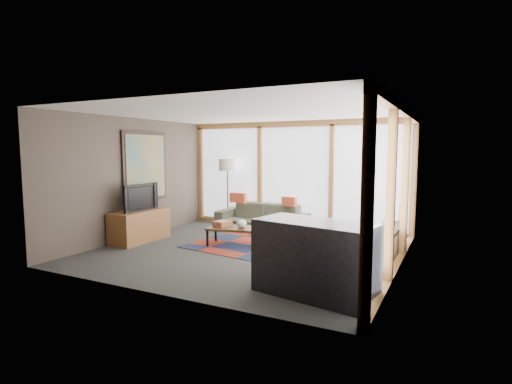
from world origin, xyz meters
The scene contains 17 objects.
ground centered at (0.00, 0.00, 0.00)m, with size 5.50×5.50×0.00m, color #2A2A28.
room_envelope centered at (0.49, 0.56, 1.54)m, with size 5.52×5.02×2.62m.
rug centered at (0.18, 0.42, 0.01)m, with size 2.94×1.89×0.01m, color maroon.
sofa centered at (-0.63, 1.95, 0.32)m, with size 2.18×0.85×0.64m, color #3B3E30.
pillow_left centered at (-1.27, 1.94, 0.75)m, with size 0.43×0.13×0.23m, color #BB482A.
pillow_right centered at (0.07, 1.97, 0.74)m, with size 0.37×0.11×0.21m, color #BB482A.
floor_lamp centered at (-1.65, 2.08, 0.85)m, with size 0.43×0.43×1.70m, color black, non-canonical shape.
coffee_table centered at (-0.42, 0.34, 0.19)m, with size 1.12×0.56×0.37m, color #301E0F, non-canonical shape.
book_stack centered at (-0.72, 0.32, 0.43)m, with size 0.26×0.33×0.11m, color brown.
vase centered at (-0.29, 0.33, 0.46)m, with size 0.20×0.20×0.17m, color beige.
bookshelf centered at (2.43, 0.65, 0.26)m, with size 0.38×2.12×0.53m, color #301E0F, non-canonical shape.
bowl_a centered at (2.40, 0.06, 0.57)m, with size 0.18×0.18×0.09m, color black.
bowl_b centered at (2.41, 0.50, 0.57)m, with size 0.16×0.16×0.08m, color black.
shelf_picture centered at (2.57, 1.41, 0.72)m, with size 0.04×0.30×0.39m, color black.
tv_console centered at (-2.42, -0.22, 0.33)m, with size 0.55×1.32×0.66m, color brown.
television centered at (-2.42, -0.27, 0.94)m, with size 0.98×0.13×0.56m, color black.
bar_counter centered at (1.87, -1.58, 0.49)m, with size 1.56×0.73×0.99m, color black.
Camera 1 is at (3.48, -6.51, 1.91)m, focal length 28.00 mm.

